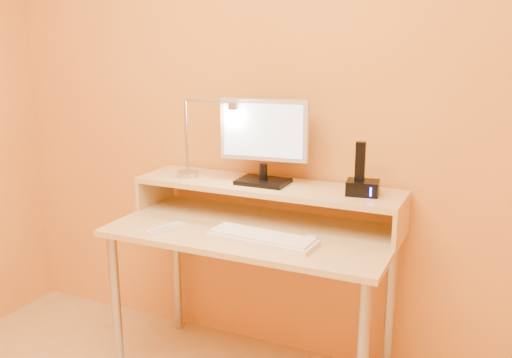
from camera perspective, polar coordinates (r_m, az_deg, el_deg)
The scene contains 24 objects.
wall_back at distance 2.58m, azimuth 2.67°, elevation 8.37°, with size 3.00×0.04×2.50m, color orange.
desk_leg_fl at distance 2.63m, azimuth -13.94°, elevation -12.58°, with size 0.04×0.04×0.69m, color #A8A8B0.
desk_leg_bl at distance 2.99m, azimuth -8.00°, elevation -8.83°, with size 0.04×0.04×0.69m, color #A8A8B0.
desk_leg_br at distance 2.62m, azimuth 13.36°, elevation -12.58°, with size 0.04×0.04×0.69m, color #A8A8B0.
desk_lower at distance 2.41m, azimuth -0.31°, elevation -5.30°, with size 1.20×0.60×0.03m, color #D9B880.
shelf_riser_left at distance 2.79m, azimuth -10.11°, elevation -1.05°, with size 0.02×0.30×0.14m, color #D9B880.
shelf_riser_right at distance 2.36m, azimuth 14.47°, elevation -4.17°, with size 0.02×0.30×0.14m, color #D9B880.
desk_shelf at distance 2.49m, azimuth 1.12°, elevation -0.77°, with size 1.20×0.30×0.03m, color #D9B880.
monitor_foot at distance 2.49m, azimuth 0.73°, elevation -0.25°, with size 0.22×0.16×0.02m, color black.
monitor_neck at distance 2.48m, azimuth 0.73°, elevation 0.73°, with size 0.04×0.04×0.07m, color black.
monitor_panel at distance 2.46m, azimuth 0.84°, elevation 4.98°, with size 0.39×0.04×0.27m, color #B8B8B8.
monitor_back at distance 2.48m, azimuth 1.06°, elevation 5.06°, with size 0.35×0.01×0.23m, color black.
monitor_screen at distance 2.44m, azimuth 0.67°, elevation 4.92°, with size 0.35×0.00×0.23m, color #BAD7F4.
lamp_base at distance 2.63m, azimuth -6.92°, elevation 0.51°, with size 0.10×0.10×0.03m, color #A8A8B0.
lamp_post at distance 2.60m, azimuth -7.04°, elevation 4.31°, with size 0.01×0.01×0.33m, color #A8A8B0.
lamp_arm at distance 2.51m, azimuth -4.79°, elevation 7.84°, with size 0.01×0.01×0.24m, color #A8A8B0.
lamp_head at distance 2.46m, azimuth -2.32°, elevation 7.39°, with size 0.04×0.04×0.03m, color #A8A8B0.
lamp_bulb at distance 2.46m, azimuth -2.32°, elevation 7.02°, with size 0.03×0.03×0.00m, color #FFEAC6.
phone_dock at distance 2.35m, azimuth 10.71°, elevation -0.87°, with size 0.13×0.10×0.06m, color black.
phone_handset at distance 2.33m, azimuth 10.48°, elevation 1.78°, with size 0.04×0.03×0.16m, color black.
phone_led at distance 2.29m, azimuth 11.50°, elevation -1.30°, with size 0.01×0.00×0.04m, color #2948FF.
keyboard at distance 2.25m, azimuth 0.58°, elevation -6.09°, with size 0.44×0.14×0.02m, color silver.
mouse at distance 2.23m, azimuth 5.27°, elevation -6.17°, with size 0.06×0.10×0.03m, color white.
remote_control at distance 2.40m, azimuth -9.09°, elevation -5.01°, with size 0.05×0.17×0.02m, color silver.
Camera 1 is at (0.95, -0.88, 1.52)m, focal length 39.62 mm.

